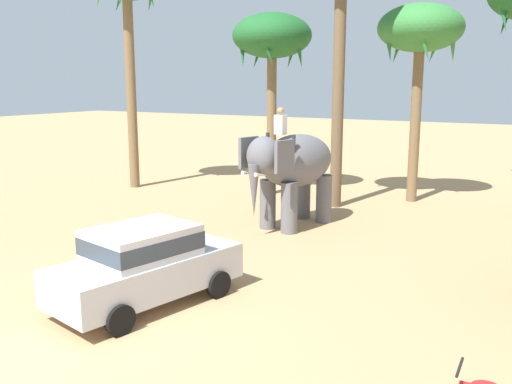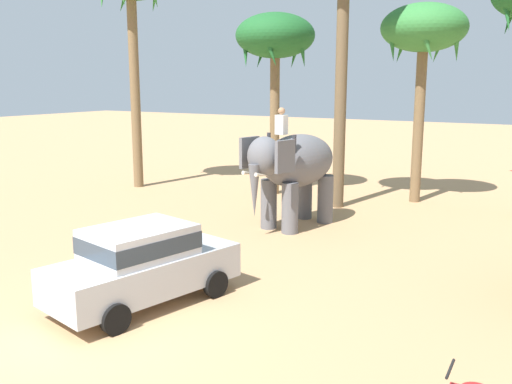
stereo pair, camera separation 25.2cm
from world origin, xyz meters
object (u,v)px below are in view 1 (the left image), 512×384
elephant_with_mahout (292,166)px  palm_tree_near_hut (420,33)px  car_sedan_foreground (145,262)px  palm_tree_left_of_road (272,40)px

elephant_with_mahout → palm_tree_near_hut: size_ratio=0.53×
car_sedan_foreground → palm_tree_near_hut: bearing=80.6°
palm_tree_near_hut → palm_tree_left_of_road: size_ratio=1.02×
elephant_with_mahout → palm_tree_left_of_road: size_ratio=0.54×
car_sedan_foreground → palm_tree_near_hut: 14.62m
car_sedan_foreground → palm_tree_left_of_road: 13.54m
palm_tree_near_hut → palm_tree_left_of_road: bearing=-166.1°
elephant_with_mahout → palm_tree_near_hut: 7.79m
palm_tree_left_of_road → elephant_with_mahout: bearing=-55.2°
car_sedan_foreground → palm_tree_near_hut: palm_tree_near_hut is taller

